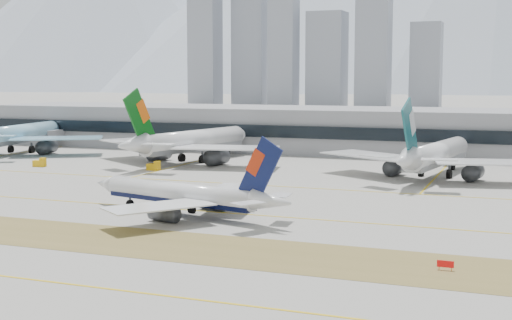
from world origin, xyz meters
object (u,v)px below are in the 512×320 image
at_px(taxiing_airliner, 186,195).
at_px(widebody_korean, 19,135).
at_px(widebody_eva, 190,142).
at_px(widebody_cathay, 434,156).
at_px(terminal, 362,130).

relative_size(taxiing_airliner, widebody_korean, 0.73).
xyz_separation_m(widebody_eva, widebody_cathay, (72.99, -7.58, -0.44)).
height_order(taxiing_airliner, widebody_korean, widebody_korean).
relative_size(widebody_eva, terminal, 0.23).
distance_m(widebody_korean, widebody_eva, 66.53).
xyz_separation_m(widebody_korean, widebody_eva, (66.40, -4.20, 0.00)).
bearing_deg(widebody_cathay, terminal, 37.96).
height_order(widebody_korean, widebody_cathay, widebody_korean).
height_order(widebody_eva, widebody_cathay, widebody_eva).
height_order(widebody_cathay, terminal, widebody_cathay).
bearing_deg(widebody_korean, taxiing_airliner, -136.73).
bearing_deg(taxiing_airliner, terminal, -78.15).
xyz_separation_m(widebody_eva, terminal, (41.59, 49.34, 1.39)).
bearing_deg(widebody_eva, widebody_korean, 97.58).
relative_size(taxiing_airliner, widebody_cathay, 0.78).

